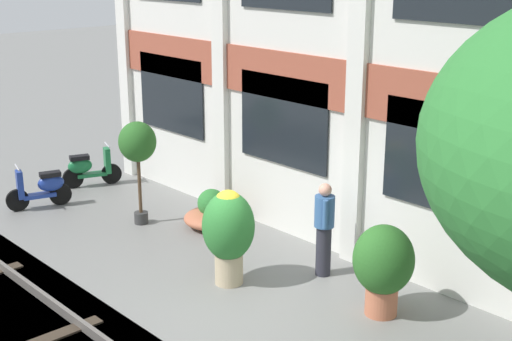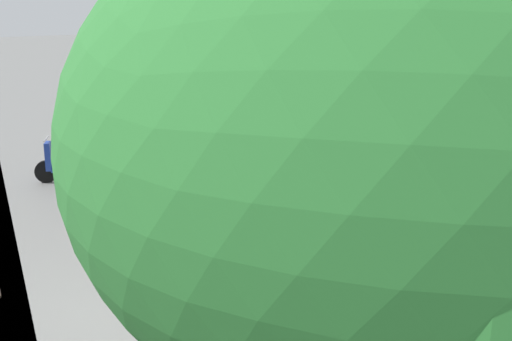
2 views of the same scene
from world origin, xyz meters
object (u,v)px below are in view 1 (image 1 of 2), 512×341
at_px(potted_plant_ribbed_drum, 228,228).
at_px(scooter_second_parked, 89,168).
at_px(scooter_near_curb, 42,188).
at_px(potted_plant_low_pan, 138,145).
at_px(potted_plant_wide_bowl, 212,214).
at_px(potted_plant_stone_basin, 383,264).
at_px(resident_by_doorway, 324,226).

bearing_deg(potted_plant_ribbed_drum, scooter_second_parked, 171.34).
xyz_separation_m(scooter_near_curb, scooter_second_parked, (-0.61, 1.50, 0.00)).
bearing_deg(potted_plant_low_pan, potted_plant_wide_bowl, 40.28).
bearing_deg(potted_plant_stone_basin, scooter_second_parked, -179.51).
distance_m(potted_plant_low_pan, resident_by_doorway, 4.31).
bearing_deg(resident_by_doorway, scooter_second_parked, -41.18).
height_order(potted_plant_wide_bowl, scooter_second_parked, scooter_second_parked).
bearing_deg(scooter_second_parked, scooter_near_curb, -138.21).
xyz_separation_m(potted_plant_low_pan, potted_plant_ribbed_drum, (3.29, -0.46, -0.67)).
relative_size(potted_plant_stone_basin, potted_plant_low_pan, 0.68).
relative_size(potted_plant_wide_bowl, potted_plant_low_pan, 0.53).
xyz_separation_m(potted_plant_stone_basin, potted_plant_low_pan, (-5.67, -0.54, 0.82)).
bearing_deg(scooter_second_parked, potted_plant_stone_basin, -69.83).
height_order(scooter_near_curb, resident_by_doorway, resident_by_doorway).
xyz_separation_m(potted_plant_stone_basin, resident_by_doorway, (-1.54, 0.38, 0.05)).
distance_m(scooter_near_curb, scooter_second_parked, 1.62).
xyz_separation_m(potted_plant_wide_bowl, potted_plant_ribbed_drum, (2.17, -1.41, 0.70)).
bearing_deg(scooter_near_curb, potted_plant_stone_basin, 117.76).
bearing_deg(potted_plant_ribbed_drum, resident_by_doorway, 58.67).
bearing_deg(scooter_second_parked, potted_plant_low_pan, -79.72).
relative_size(potted_plant_stone_basin, scooter_second_parked, 1.08).
height_order(potted_plant_low_pan, scooter_second_parked, potted_plant_low_pan).
height_order(potted_plant_low_pan, scooter_near_curb, potted_plant_low_pan).
bearing_deg(resident_by_doorway, potted_plant_low_pan, -32.28).
height_order(potted_plant_ribbed_drum, scooter_near_curb, potted_plant_ribbed_drum).
distance_m(potted_plant_wide_bowl, potted_plant_ribbed_drum, 2.68).
bearing_deg(potted_plant_wide_bowl, potted_plant_low_pan, -139.72).
xyz_separation_m(potted_plant_ribbed_drum, scooter_near_curb, (-5.53, -0.57, -0.53)).
height_order(potted_plant_ribbed_drum, resident_by_doorway, resident_by_doorway).
height_order(potted_plant_stone_basin, resident_by_doorway, resident_by_doorway).
height_order(potted_plant_stone_basin, potted_plant_ribbed_drum, potted_plant_ribbed_drum).
relative_size(scooter_near_curb, scooter_second_parked, 1.01).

